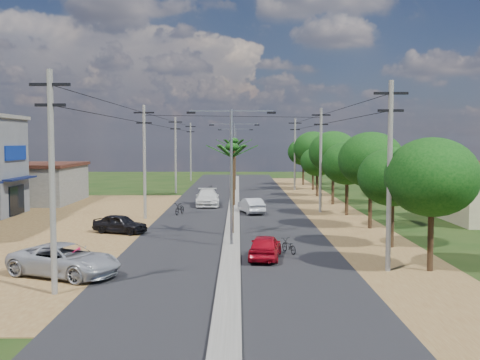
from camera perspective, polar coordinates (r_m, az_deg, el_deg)
The scene contains 37 objects.
ground at distance 32.81m, azimuth -0.88°, elevation -6.88°, with size 160.00×160.00×0.00m, color black.
road at distance 47.62m, azimuth -0.66°, elevation -3.45°, with size 12.00×110.00×0.04m, color black.
median at distance 50.59m, azimuth -0.63°, elevation -2.93°, with size 1.00×90.00×0.18m, color #605E56.
dirt_lot_west at distance 43.51m, azimuth -20.97°, elevation -4.43°, with size 18.00×46.00×0.04m, color brown.
dirt_shoulder_east at distance 48.31m, azimuth 9.49°, elevation -3.40°, with size 5.00×90.00×0.03m, color brown.
low_shed at distance 60.30m, azimuth -20.97°, elevation -0.29°, with size 10.40×10.40×3.95m.
house_east_far at distance 63.76m, azimuth 18.67°, elevation 0.37°, with size 7.60×7.50×4.60m.
tree_east_a at distance 27.81m, azimuth 18.93°, elevation 0.27°, with size 4.40×4.40×6.37m.
tree_east_b at distance 33.49m, azimuth 15.23°, elevation 0.30°, with size 4.00×4.00×5.83m.
tree_east_c at distance 40.33m, azimuth 13.16°, elevation 2.01°, with size 4.60×4.60×6.83m.
tree_east_d at distance 47.13m, azimuth 10.83°, elevation 1.67°, with size 4.20×4.20×6.13m.
tree_east_e at distance 55.01m, azimuth 9.46°, elevation 2.80°, with size 4.80×4.80×7.14m.
tree_east_f at distance 62.88m, azimuth 7.87°, elevation 1.86°, with size 3.80×3.80×5.52m.
tree_east_g at distance 70.85m, azimuth 7.45°, elevation 3.20°, with size 5.00×5.00×7.38m.
tree_east_h at distance 78.76m, azimuth 6.46°, elevation 2.84°, with size 4.40×4.40×6.52m.
palm_median_near at distance 36.23m, azimuth -0.81°, elevation 2.96°, with size 2.00×2.00×6.15m.
palm_median_mid at distance 52.22m, azimuth -0.62°, elevation 3.68°, with size 2.00×2.00×6.55m.
palm_median_far at distance 68.23m, azimuth -0.52°, elevation 3.22°, with size 2.00×2.00×5.85m.
streetlight_near at distance 32.25m, azimuth -0.89°, elevation 1.50°, with size 5.10×0.18×8.00m.
streetlight_mid at distance 57.24m, azimuth -0.58°, elevation 2.59°, with size 5.10×0.18×8.00m.
streetlight_far at distance 82.23m, azimuth -0.46°, elevation 3.02°, with size 5.10×0.18×8.00m.
utility_pole_w_a at distance 23.46m, azimuth -18.56°, elevation 0.28°, with size 1.60×0.24×9.00m.
utility_pole_w_b at distance 44.86m, azimuth -9.68°, elevation 2.11°, with size 1.60×0.24×9.00m.
utility_pole_w_c at distance 66.65m, azimuth -6.56°, elevation 2.74°, with size 1.60×0.24×9.00m.
utility_pole_w_d at distance 87.54m, azimuth -5.04°, elevation 3.04°, with size 1.60×0.24×9.00m.
utility_pole_e_a at distance 27.20m, azimuth 14.96°, elevation 0.84°, with size 1.60×0.24×9.00m.
utility_pole_e_b at distance 48.76m, azimuth 8.20°, elevation 2.27°, with size 1.60×0.24×9.00m.
utility_pole_e_c at distance 70.59m, azimuth 5.60°, elevation 2.82°, with size 1.60×0.24×9.00m.
car_red_near at distance 29.47m, azimuth 2.57°, elevation -6.85°, with size 1.53×3.81×1.30m, color maroon.
car_silver_mid at distance 47.74m, azimuth 1.14°, elevation -2.66°, with size 1.40×4.01×1.32m, color #A4A7AC.
car_white_far at distance 53.32m, azimuth -3.33°, elevation -1.84°, with size 2.16×5.32×1.55m, color silver.
car_parked_silver at distance 27.00m, azimuth -17.35°, elevation -7.84°, with size 2.45×5.31×1.47m, color #A4A7AC.
car_parked_dark at distance 38.37m, azimuth -12.09°, elevation -4.43°, with size 1.49×3.70×1.26m, color black.
moto_rider_east at distance 31.09m, azimuth 4.97°, elevation -6.76°, with size 0.53×1.51×0.79m, color black.
moto_rider_west_a at distance 47.23m, azimuth -6.13°, elevation -2.94°, with size 0.67×1.91×1.00m, color black.
moto_rider_west_b at distance 66.25m, azimuth -3.00°, elevation -0.98°, with size 0.42×1.48×0.89m, color black.
roadside_sign at distance 27.90m, azimuth -16.28°, elevation -7.88°, with size 0.13×1.28×1.06m.
Camera 1 is at (0.40, -32.22, 6.19)m, focal length 42.00 mm.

